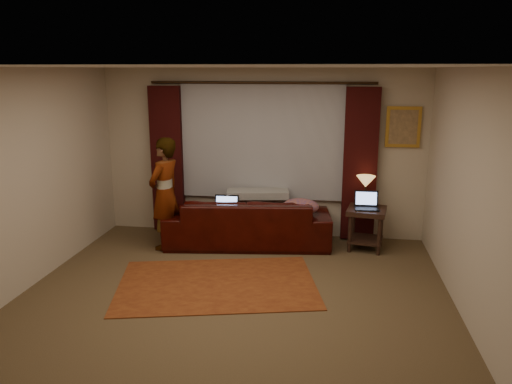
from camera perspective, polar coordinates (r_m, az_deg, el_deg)
floor at (r=5.82m, az=-2.79°, el=-12.46°), size 5.00×5.00×0.01m
ceiling at (r=5.22m, az=-3.13°, el=14.11°), size 5.00×5.00×0.02m
wall_back at (r=7.79m, az=0.69°, el=4.44°), size 5.00×0.02×2.60m
wall_front at (r=3.09m, az=-12.31°, el=-10.86°), size 5.00×0.02×2.60m
wall_left at (r=6.35m, az=-25.65°, el=0.89°), size 0.02×5.00×2.60m
wall_right at (r=5.47m, az=23.69°, el=-0.82°), size 0.02×5.00×2.60m
sheer_curtain at (r=7.70m, az=0.63°, el=5.83°), size 2.50×0.05×1.80m
drape_left at (r=8.04m, az=-10.09°, el=3.66°), size 0.50×0.14×2.30m
drape_right at (r=7.65m, az=11.80°, el=3.05°), size 0.50×0.14×2.30m
curtain_rod at (r=7.58m, az=0.60°, el=12.39°), size 0.04×0.04×3.40m
picture_frame at (r=7.70m, az=16.47°, el=7.15°), size 0.50×0.04×0.60m
sofa at (r=7.47m, az=-0.96°, el=-2.33°), size 2.55×1.34×0.99m
throw_blanket at (r=7.55m, az=0.20°, el=1.76°), size 0.98×0.51×0.11m
clothing_pile at (r=7.34m, az=5.10°, el=-1.73°), size 0.59×0.48×0.23m
laptop_sofa at (r=7.32m, az=-3.53°, el=-1.63°), size 0.37×0.40×0.26m
area_rug at (r=6.26m, az=-4.46°, el=-10.41°), size 2.70×2.10×0.01m
end_table at (r=7.48m, az=12.44°, el=-4.12°), size 0.61×0.61×0.62m
tiffany_lamp at (r=7.50m, az=12.38°, el=0.14°), size 0.29×0.29×0.44m
laptop_table at (r=7.32m, az=12.57°, el=-1.00°), size 0.35×0.38×0.25m
person at (r=7.34m, az=-10.37°, el=-0.20°), size 0.61×0.61×1.64m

